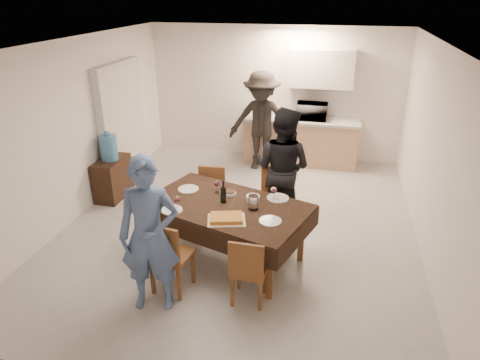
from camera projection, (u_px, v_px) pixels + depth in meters
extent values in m
cube|color=#9F9F9B|center=(241.00, 224.00, 6.39)|extent=(5.00, 6.00, 0.02)
cube|color=white|center=(241.00, 43.00, 5.32)|extent=(5.00, 6.00, 0.02)
cube|color=white|center=(274.00, 93.00, 8.52)|extent=(5.00, 0.02, 2.60)
cube|color=white|center=(152.00, 270.00, 3.19)|extent=(5.00, 0.02, 2.60)
cube|color=white|center=(77.00, 129.00, 6.36)|extent=(0.02, 6.00, 2.60)
cube|color=white|center=(436.00, 156.00, 5.35)|extent=(0.02, 6.00, 2.60)
cube|color=silver|center=(122.00, 123.00, 7.51)|extent=(0.15, 1.40, 2.10)
cube|color=tan|center=(300.00, 142.00, 8.47)|extent=(2.20, 0.60, 0.86)
cube|color=#ACADA8|center=(302.00, 120.00, 8.28)|extent=(2.24, 0.64, 0.05)
cube|color=silver|center=(321.00, 69.00, 7.95)|extent=(1.20, 0.34, 0.70)
cube|color=black|center=(226.00, 206.00, 5.30)|extent=(2.24, 1.72, 0.04)
cube|color=brown|center=(227.00, 233.00, 5.46)|extent=(0.07, 0.07, 0.73)
cube|color=brown|center=(172.00, 255.00, 4.85)|extent=(0.48, 0.48, 0.05)
cube|color=brown|center=(164.00, 246.00, 4.58)|extent=(0.42, 0.10, 0.45)
cube|color=brown|center=(249.00, 269.00, 4.68)|extent=(0.39, 0.39, 0.05)
cube|color=brown|center=(246.00, 261.00, 4.44)|extent=(0.38, 0.04, 0.41)
cube|color=brown|center=(210.00, 200.00, 6.20)|extent=(0.42, 0.42, 0.05)
cube|color=brown|center=(205.00, 190.00, 5.94)|extent=(0.39, 0.06, 0.42)
cube|color=brown|center=(271.00, 203.00, 6.00)|extent=(0.50, 0.50, 0.05)
cube|color=brown|center=(269.00, 193.00, 5.72)|extent=(0.43, 0.11, 0.46)
cube|color=black|center=(113.00, 178.00, 7.10)|extent=(0.36, 0.73, 0.67)
cylinder|color=#4D97D0|center=(109.00, 148.00, 6.88)|extent=(0.27, 0.27, 0.41)
cylinder|color=white|center=(253.00, 203.00, 5.14)|extent=(0.12, 0.12, 0.18)
cube|color=#B28234|center=(226.00, 218.00, 4.92)|extent=(0.50, 0.43, 0.05)
cylinder|color=silver|center=(253.00, 198.00, 5.38)|extent=(0.17, 0.17, 0.07)
cylinder|color=silver|center=(228.00, 193.00, 5.54)|extent=(0.20, 0.20, 0.03)
cylinder|color=silver|center=(172.00, 210.00, 5.15)|extent=(0.26, 0.26, 0.01)
cylinder|color=silver|center=(270.00, 221.00, 4.90)|extent=(0.26, 0.26, 0.02)
cylinder|color=silver|center=(188.00, 189.00, 5.68)|extent=(0.27, 0.27, 0.02)
cylinder|color=silver|center=(278.00, 198.00, 5.43)|extent=(0.28, 0.28, 0.02)
imported|color=silver|center=(312.00, 111.00, 8.17)|extent=(0.57, 0.39, 0.32)
imported|color=#4B6799|center=(149.00, 236.00, 4.43)|extent=(0.71, 0.55, 1.75)
imported|color=black|center=(282.00, 168.00, 6.07)|extent=(1.03, 0.92, 1.77)
imported|color=black|center=(261.00, 121.00, 8.01)|extent=(1.21, 0.70, 1.87)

